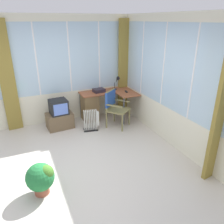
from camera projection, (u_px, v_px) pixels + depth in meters
ground at (83, 166)px, 4.28m from camera, size 5.04×5.44×0.06m
north_window_panel at (54, 71)px, 5.65m from camera, size 4.04×0.07×2.72m
east_window_panel at (177, 85)px, 4.51m from camera, size 0.07×4.44×2.72m
curtain_north_left at (7, 78)px, 5.19m from camera, size 0.35×0.10×2.62m
curtain_corner at (124, 68)px, 6.27m from camera, size 0.34×0.08×2.62m
curtain_east_far at (223, 107)px, 3.47m from camera, size 0.35×0.12×2.62m
desk at (93, 105)px, 6.06m from camera, size 1.43×0.94×0.76m
desk_lamp at (118, 81)px, 6.14m from camera, size 0.23×0.20×0.38m
tv_remote at (126, 92)px, 6.02m from camera, size 0.07×0.16×0.02m
paper_tray at (99, 90)px, 6.02m from camera, size 0.32×0.26×0.09m
wooden_armchair at (114, 104)px, 5.64m from camera, size 0.68×0.68×0.94m
tv_on_stand at (59, 116)px, 5.61m from camera, size 0.67×0.49×0.75m
space_heater at (92, 120)px, 5.50m from camera, size 0.41×0.23×0.54m
potted_plant at (41, 177)px, 3.46m from camera, size 0.45×0.45×0.53m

